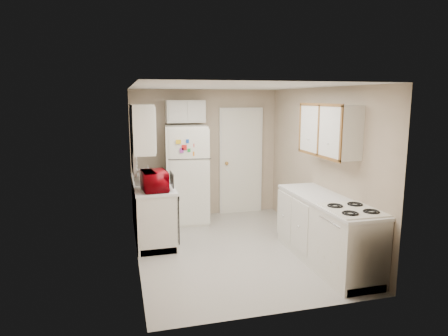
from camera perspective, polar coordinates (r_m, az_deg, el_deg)
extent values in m
plane|color=beige|center=(6.14, 1.21, -11.42)|extent=(3.80, 3.80, 0.00)
plane|color=white|center=(5.72, 1.30, 11.56)|extent=(3.80, 3.80, 0.00)
plane|color=tan|center=(5.60, -12.65, -0.98)|extent=(3.80, 3.80, 0.00)
plane|color=tan|center=(6.34, 13.51, 0.25)|extent=(3.80, 3.80, 0.00)
plane|color=tan|center=(7.64, -2.68, 2.13)|extent=(2.80, 2.80, 0.00)
plane|color=tan|center=(4.07, 8.69, -4.97)|extent=(2.80, 2.80, 0.00)
cube|color=silver|center=(6.66, -10.13, -5.78)|extent=(0.60, 1.80, 0.90)
cube|color=black|center=(6.11, -6.94, -6.76)|extent=(0.03, 0.58, 0.72)
cube|color=gray|center=(6.71, -10.34, -2.07)|extent=(0.54, 0.74, 0.16)
imported|color=#780008|center=(5.94, -9.86, -1.75)|extent=(0.54, 0.34, 0.34)
imported|color=white|center=(7.13, -10.80, -0.23)|extent=(0.08, 0.09, 0.17)
cube|color=silver|center=(6.58, -12.80, 4.14)|extent=(0.10, 0.98, 1.08)
cube|color=silver|center=(5.75, -11.47, 5.38)|extent=(0.30, 0.45, 0.70)
cube|color=white|center=(7.21, -5.36, -0.93)|extent=(0.79, 0.77, 1.76)
cube|color=silver|center=(7.35, -5.56, 8.05)|extent=(0.70, 0.30, 0.40)
cube|color=white|center=(7.80, 2.43, 0.96)|extent=(0.86, 0.06, 2.08)
cube|color=silver|center=(5.70, 14.34, -8.66)|extent=(0.60, 2.00, 0.90)
cube|color=white|center=(5.24, 17.62, -10.65)|extent=(0.60, 0.73, 0.87)
cube|color=silver|center=(5.76, 14.78, 5.26)|extent=(0.30, 1.20, 0.70)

